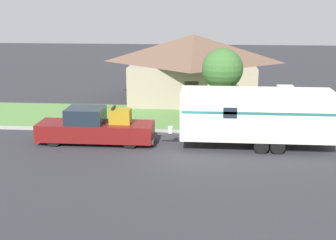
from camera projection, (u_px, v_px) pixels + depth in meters
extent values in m
plane|color=#2D2D33|center=(180.00, 153.00, 24.20)|extent=(120.00, 120.00, 0.00)
cube|color=#999993|center=(184.00, 132.00, 27.80)|extent=(80.00, 0.30, 0.14)
cube|color=#568442|center=(187.00, 118.00, 31.33)|extent=(80.00, 7.00, 0.03)
cube|color=gray|center=(193.00, 81.00, 36.79)|extent=(9.31, 7.57, 2.96)
pyramid|color=brown|center=(194.00, 48.00, 36.15)|extent=(10.05, 8.18, 2.15)
cube|color=#4C3828|center=(191.00, 96.00, 33.27)|extent=(1.00, 0.06, 2.10)
cylinder|color=black|center=(53.00, 139.00, 25.21)|extent=(0.80, 0.28, 0.80)
cylinder|color=black|center=(62.00, 131.00, 26.71)|extent=(0.80, 0.28, 0.80)
cylinder|color=black|center=(130.00, 141.00, 24.86)|extent=(0.80, 0.28, 0.80)
cylinder|color=black|center=(135.00, 133.00, 26.37)|extent=(0.80, 0.28, 0.80)
cube|color=maroon|center=(74.00, 130.00, 25.81)|extent=(3.86, 1.92, 0.93)
cube|color=#19232D|center=(85.00, 115.00, 25.53)|extent=(2.00, 1.76, 0.83)
cube|color=maroon|center=(130.00, 132.00, 25.55)|extent=(2.47, 1.92, 0.93)
cube|color=#333333|center=(154.00, 138.00, 25.53)|extent=(0.12, 1.73, 0.20)
cube|color=olive|center=(120.00, 116.00, 25.38)|extent=(1.14, 0.81, 0.80)
cube|color=black|center=(113.00, 108.00, 25.29)|extent=(0.10, 0.89, 0.08)
cylinder|color=black|center=(261.00, 146.00, 24.02)|extent=(0.75, 0.22, 0.75)
cylinder|color=black|center=(257.00, 135.00, 26.09)|extent=(0.75, 0.22, 0.75)
cylinder|color=black|center=(278.00, 147.00, 23.95)|extent=(0.75, 0.22, 0.75)
cylinder|color=black|center=(272.00, 135.00, 26.02)|extent=(0.75, 0.22, 0.75)
cube|color=silver|center=(256.00, 114.00, 24.71)|extent=(7.96, 2.43, 2.51)
cube|color=#1E6660|center=(259.00, 114.00, 23.45)|extent=(7.80, 0.01, 0.14)
cube|color=#383838|center=(169.00, 134.00, 25.39)|extent=(1.28, 0.12, 0.10)
cylinder|color=silver|center=(170.00, 130.00, 25.33)|extent=(0.28, 0.28, 0.36)
cube|color=silver|center=(285.00, 88.00, 24.24)|extent=(0.80, 0.68, 0.28)
cube|color=#19232D|center=(230.00, 113.00, 23.57)|extent=(0.70, 0.01, 0.56)
cylinder|color=brown|center=(205.00, 120.00, 28.55)|extent=(0.09, 0.09, 1.11)
cube|color=#B2B2B2|center=(205.00, 110.00, 28.39)|extent=(0.48, 0.20, 0.22)
cylinder|color=brown|center=(221.00, 104.00, 29.42)|extent=(0.24, 0.24, 2.58)
sphere|color=#38662D|center=(222.00, 69.00, 28.85)|extent=(2.56, 2.56, 2.56)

